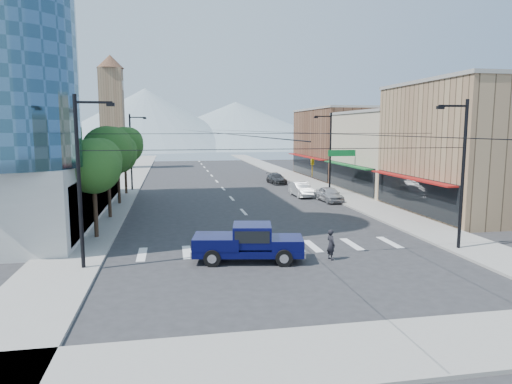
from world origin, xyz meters
TOP-DOWN VIEW (x-y plane):
  - ground at (0.00, 0.00)m, footprint 160.00×160.00m
  - sidewalk_left at (-12.00, 40.00)m, footprint 4.00×120.00m
  - sidewalk_right at (12.00, 40.00)m, footprint 4.00×120.00m
  - sidewalk_cross at (0.00, -12.00)m, footprint 28.00×4.00m
  - shop_near at (20.00, 10.00)m, footprint 12.00×14.00m
  - shop_mid at (20.00, 24.00)m, footprint 12.00×14.00m
  - shop_far at (20.00, 40.00)m, footprint 12.00×18.00m
  - clock_tower at (-16.50, 62.00)m, footprint 4.80×4.80m
  - mountain_left at (-15.00, 150.00)m, footprint 80.00×80.00m
  - mountain_right at (20.00, 160.00)m, footprint 90.00×90.00m
  - tree_near at (-11.07, 6.10)m, footprint 3.65×3.64m
  - tree_midnear at (-11.07, 13.10)m, footprint 4.09×4.09m
  - tree_midfar at (-11.07, 20.10)m, footprint 3.65×3.64m
  - tree_far at (-11.07, 27.10)m, footprint 4.09×4.09m
  - signal_rig at (0.19, -1.00)m, footprint 21.80×0.20m
  - lamp_pole_nw at (-10.67, 30.00)m, footprint 2.00×0.25m
  - lamp_pole_ne at (10.67, 22.00)m, footprint 2.00×0.25m
  - pickup_truck at (-2.12, -0.91)m, footprint 6.42×3.21m
  - pedestrian at (2.50, -1.50)m, footprint 0.56×0.71m
  - parked_car_near at (9.40, 18.06)m, footprint 1.96×4.45m
  - parked_car_mid at (7.60, 22.01)m, footprint 1.77×4.72m
  - parked_car_far at (7.60, 33.87)m, footprint 2.20×4.74m

SIDE VIEW (x-z plane):
  - ground at x=0.00m, z-range 0.00..0.00m
  - sidewalk_left at x=-12.00m, z-range 0.00..0.15m
  - sidewalk_right at x=12.00m, z-range 0.00..0.15m
  - sidewalk_cross at x=0.00m, z-range 0.00..0.15m
  - parked_car_far at x=7.60m, z-range 0.00..1.34m
  - parked_car_near at x=9.40m, z-range 0.00..1.49m
  - parked_car_mid at x=7.60m, z-range 0.00..1.54m
  - pedestrian at x=2.50m, z-range 0.00..1.73m
  - pickup_truck at x=-2.12m, z-range 0.04..2.12m
  - shop_mid at x=20.00m, z-range 0.00..9.00m
  - signal_rig at x=0.19m, z-range 0.14..9.14m
  - lamp_pole_nw at x=-10.67m, z-range 0.44..9.44m
  - lamp_pole_ne at x=10.67m, z-range 0.44..9.44m
  - tree_near at x=-11.07m, z-range 1.64..8.34m
  - tree_midfar at x=-11.07m, z-range 1.64..8.34m
  - shop_far at x=20.00m, z-range 0.00..10.00m
  - shop_near at x=20.00m, z-range 0.00..11.00m
  - tree_midnear at x=-11.07m, z-range 1.83..9.35m
  - tree_far at x=-11.07m, z-range 1.83..9.35m
  - mountain_right at x=20.00m, z-range 0.00..18.00m
  - clock_tower at x=-16.50m, z-range 0.44..20.84m
  - mountain_left at x=-15.00m, z-range 0.00..22.00m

